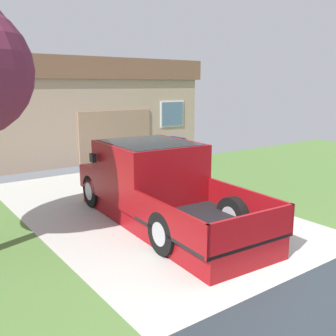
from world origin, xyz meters
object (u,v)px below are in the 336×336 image
pickup_truck (154,185)px  wheeled_trash_bin (172,151)px  handbag (194,196)px  person_with_hat (185,165)px  house_with_garage (55,108)px

pickup_truck → wheeled_trash_bin: size_ratio=4.93×
handbag → person_with_hat: bearing=123.4°
house_with_garage → handbag: bearing=-87.4°
pickup_truck → wheeled_trash_bin: pickup_truck is taller
pickup_truck → person_with_hat: pickup_truck is taller
handbag → house_with_garage: (-0.40, 8.73, 1.90)m
wheeled_trash_bin → handbag: bearing=-119.1°
pickup_truck → house_with_garage: (1.19, 9.20, 1.24)m
pickup_truck → handbag: size_ratio=12.92×
pickup_truck → house_with_garage: 9.36m
pickup_truck → handbag: bearing=19.7°
person_with_hat → house_with_garage: 8.58m
person_with_hat → handbag: (0.15, -0.23, -0.81)m
person_with_hat → wheeled_trash_bin: person_with_hat is taller
person_with_hat → house_with_garage: house_with_garage is taller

